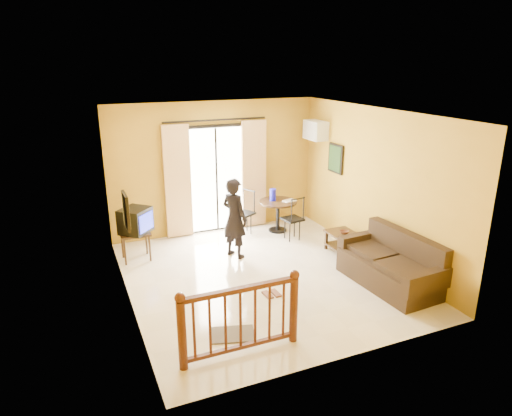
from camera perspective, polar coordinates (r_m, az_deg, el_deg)
name	(u,v)px	position (r m, az deg, el deg)	size (l,w,h in m)	color
ground	(263,276)	(8.04, 0.84, -8.50)	(5.00, 5.00, 0.00)	beige
room_shell	(263,182)	(7.43, 0.90, 3.32)	(5.00, 5.00, 5.00)	white
balcony_door	(217,178)	(9.76, -4.95, 3.73)	(2.25, 0.14, 2.46)	black
tv_table	(135,236)	(8.78, -14.88, -3.44)	(0.54, 0.45, 0.54)	black
television	(136,220)	(8.68, -14.82, -1.52)	(0.69, 0.69, 0.46)	black
picture_left	(126,211)	(6.72, -15.91, -0.37)	(0.05, 0.42, 0.52)	black
dining_table	(278,208)	(9.90, 2.76, 0.06)	(0.82, 0.82, 0.68)	black
water_jug	(273,195)	(9.86, 2.13, 1.67)	(0.14, 0.14, 0.26)	#1616CF
serving_tray	(289,201)	(9.86, 4.19, 0.92)	(0.28, 0.18, 0.02)	beige
dining_chairs	(268,236)	(9.77, 1.46, -3.53)	(1.29, 1.22, 0.95)	black
air_conditioner	(315,130)	(9.99, 7.43, 9.62)	(0.31, 0.60, 0.40)	white
botanical_print	(336,158)	(9.60, 9.91, 6.12)	(0.05, 0.50, 0.60)	black
coffee_table	(347,242)	(8.92, 11.28, -4.17)	(0.51, 0.92, 0.41)	black
bowl	(344,232)	(8.94, 10.97, -2.98)	(0.17, 0.17, 0.05)	brown
sofa	(392,266)	(7.96, 16.64, -6.95)	(0.96, 1.90, 0.89)	black
standing_person	(234,218)	(8.55, -2.71, -1.26)	(0.56, 0.37, 1.54)	black
stair_balustrade	(240,315)	(5.84, -1.96, -13.23)	(1.63, 0.13, 1.04)	#471E0F
doormat	(232,334)	(6.49, -2.97, -15.49)	(0.60, 0.40, 0.02)	#544D43
sandals	(272,294)	(7.45, 1.97, -10.69)	(0.25, 0.25, 0.03)	brown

